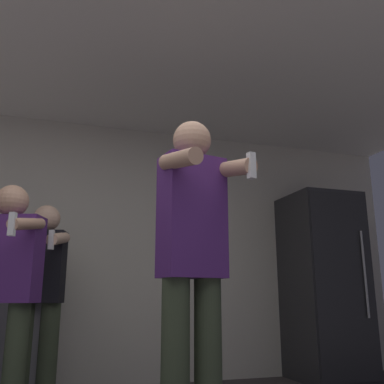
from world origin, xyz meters
The scene contains 8 objects.
wall_back centered at (0.00, 2.75, 1.27)m, with size 7.00×0.06×2.55m.
ceiling_slab centered at (0.00, 1.36, 2.57)m, with size 7.00×3.24×0.05m.
refrigerator centered at (2.46, 2.37, 0.94)m, with size 0.69×0.73×1.87m.
bottle_short_whiskey centered at (-0.31, 2.43, 1.14)m, with size 0.07×0.07×0.34m.
bottle_clear_vodka centered at (-0.55, 2.43, 1.13)m, with size 0.09×0.09×0.34m.
person_woman_foreground centered at (0.49, 0.66, 1.00)m, with size 0.48×0.51×1.80m.
person_man_side centered at (-0.54, 1.56, 0.90)m, with size 0.62×0.65×1.56m.
person_spectator_back centered at (-0.32, 2.09, 0.85)m, with size 0.49×0.59×1.54m.
Camera 1 is at (-0.21, -1.57, 0.80)m, focal length 40.00 mm.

